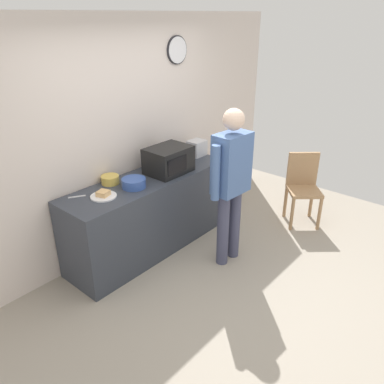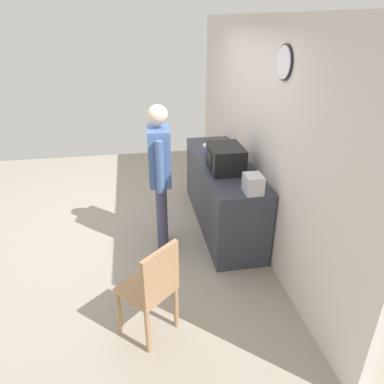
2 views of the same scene
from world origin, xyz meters
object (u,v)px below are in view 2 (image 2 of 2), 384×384
(sandwich_plate, at_px, (212,145))
(toaster, at_px, (253,184))
(microwave, at_px, (226,158))
(wooden_chair, at_px, (152,287))
(fork_utensil, at_px, (223,141))
(person_standing, at_px, (160,169))
(salad_bowl, at_px, (214,151))
(cereal_bowl, at_px, (231,148))
(spoon_utensil, at_px, (257,176))

(sandwich_plate, distance_m, toaster, 1.56)
(microwave, height_order, wooden_chair, microwave)
(sandwich_plate, xyz_separation_m, fork_utensil, (-0.18, 0.20, -0.02))
(microwave, height_order, person_standing, person_standing)
(salad_bowl, bearing_deg, cereal_bowl, 110.78)
(cereal_bowl, relative_size, spoon_utensil, 1.14)
(spoon_utensil, bearing_deg, person_standing, -96.96)
(toaster, distance_m, wooden_chair, 1.49)
(cereal_bowl, distance_m, wooden_chair, 2.52)
(microwave, xyz_separation_m, cereal_bowl, (-0.65, 0.25, -0.11))
(sandwich_plate, height_order, cereal_bowl, cereal_bowl)
(fork_utensil, bearing_deg, cereal_bowl, 1.78)
(sandwich_plate, bearing_deg, fork_utensil, 131.14)
(person_standing, bearing_deg, wooden_chair, -8.47)
(spoon_utensil, bearing_deg, cereal_bowl, -176.33)
(spoon_utensil, xyz_separation_m, person_standing, (-0.13, -1.11, 0.11))
(fork_utensil, height_order, person_standing, person_standing)
(cereal_bowl, xyz_separation_m, wooden_chair, (2.14, -1.25, -0.42))
(person_standing, bearing_deg, fork_utensil, 139.19)
(microwave, xyz_separation_m, toaster, (0.65, 0.13, -0.05))
(microwave, xyz_separation_m, spoon_utensil, (0.25, 0.31, -0.15))
(sandwich_plate, bearing_deg, spoon_utensil, 13.28)
(microwave, relative_size, wooden_chair, 0.53)
(cereal_bowl, relative_size, fork_utensil, 1.14)
(salad_bowl, xyz_separation_m, toaster, (1.20, 0.14, 0.05))
(cereal_bowl, distance_m, toaster, 1.31)
(microwave, relative_size, sandwich_plate, 1.90)
(salad_bowl, relative_size, toaster, 1.16)
(cereal_bowl, height_order, person_standing, person_standing)
(person_standing, bearing_deg, salad_bowl, 130.32)
(sandwich_plate, xyz_separation_m, wooden_chair, (2.40, -1.04, -0.40))
(microwave, relative_size, fork_utensil, 2.94)
(person_standing, bearing_deg, sandwich_plate, 140.82)
(wooden_chair, bearing_deg, person_standing, 171.53)
(cereal_bowl, bearing_deg, microwave, -21.36)
(spoon_utensil, bearing_deg, wooden_chair, -46.49)
(wooden_chair, bearing_deg, spoon_utensil, 133.51)
(person_standing, bearing_deg, cereal_bowl, 126.10)
(toaster, height_order, spoon_utensil, toaster)
(fork_utensil, height_order, wooden_chair, wooden_chair)
(toaster, bearing_deg, microwave, -169.01)
(salad_bowl, height_order, person_standing, person_standing)
(microwave, xyz_separation_m, wooden_chair, (1.50, -1.00, -0.53))
(fork_utensil, bearing_deg, wooden_chair, -25.69)
(salad_bowl, height_order, cereal_bowl, salad_bowl)
(microwave, height_order, salad_bowl, microwave)
(cereal_bowl, distance_m, spoon_utensil, 0.90)
(toaster, xyz_separation_m, spoon_utensil, (-0.40, 0.18, -0.10))
(fork_utensil, bearing_deg, toaster, -3.74)
(cereal_bowl, bearing_deg, salad_bowl, -69.22)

